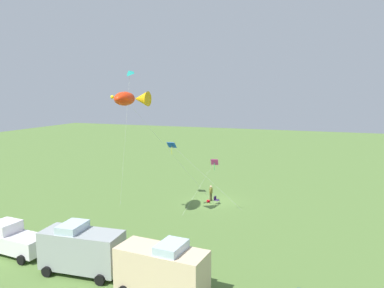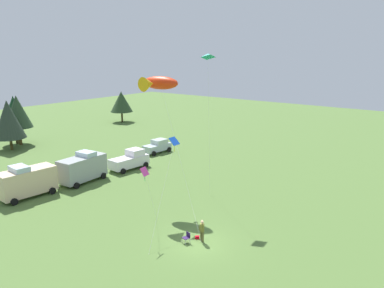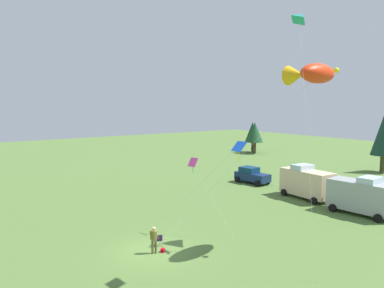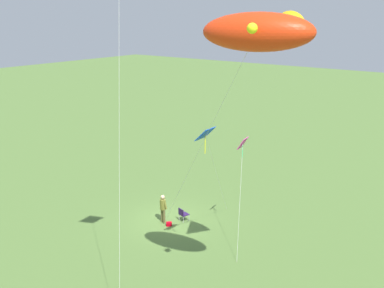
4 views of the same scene
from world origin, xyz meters
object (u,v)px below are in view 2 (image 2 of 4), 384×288
object	(u,v)px
backpack_on_grass	(197,237)
kite_delta_teal	(207,56)
person_kite_flyer	(202,229)
kite_large_fish	(157,83)
van_camper_beige	(27,181)
van_motorhome_grey	(83,167)
kite_diamond_rainbow	(145,173)
folding_chair	(187,237)
kite_diamond_blue	(174,144)
truck_white_pickup	(130,160)
car_silver_compact	(158,146)

from	to	relation	value
backpack_on_grass	kite_delta_teal	size ratio (longest dim) A/B	0.02
person_kite_flyer	kite_large_fish	world-z (taller)	kite_large_fish
van_camper_beige	van_motorhome_grey	distance (m)	6.22
person_kite_flyer	van_motorhome_grey	xyz separation A→B (m)	(3.09, 18.63, 0.62)
van_motorhome_grey	kite_diamond_rainbow	xyz separation A→B (m)	(-4.71, -14.33, 3.43)
folding_chair	backpack_on_grass	distance (m)	1.07
van_motorhome_grey	kite_delta_teal	world-z (taller)	kite_delta_teal
person_kite_flyer	kite_diamond_blue	world-z (taller)	kite_diamond_blue
truck_white_pickup	kite_large_fish	bearing A→B (deg)	-112.61
truck_white_pickup	kite_diamond_blue	xyz separation A→B (m)	(-7.30, -13.24, 5.43)
car_silver_compact	kite_large_fish	bearing A→B (deg)	-132.23
folding_chair	van_motorhome_grey	xyz separation A→B (m)	(3.94, 17.81, 1.16)
kite_delta_teal	person_kite_flyer	bearing A→B (deg)	-147.06
person_kite_flyer	kite_delta_teal	xyz separation A→B (m)	(7.25, 4.70, 12.77)
backpack_on_grass	truck_white_pickup	distance (m)	19.88
backpack_on_grass	car_silver_compact	xyz separation A→B (m)	(17.29, 19.87, 0.84)
truck_white_pickup	kite_diamond_blue	world-z (taller)	kite_diamond_blue
van_motorhome_grey	truck_white_pickup	distance (m)	6.63
folding_chair	kite_delta_teal	bearing A→B (deg)	-138.66
kite_large_fish	kite_diamond_rainbow	bearing A→B (deg)	-145.65
truck_white_pickup	kite_diamond_rainbow	xyz separation A→B (m)	(-11.28, -13.67, 3.98)
person_kite_flyer	kite_diamond_blue	distance (m)	7.63
van_camper_beige	truck_white_pickup	xyz separation A→B (m)	(12.75, -1.36, -0.54)
truck_white_pickup	folding_chair	bearing A→B (deg)	-116.89
kite_large_fish	kite_delta_teal	xyz separation A→B (m)	(2.31, -4.08, 2.45)
person_kite_flyer	kite_large_fish	size ratio (longest dim) A/B	0.15
person_kite_flyer	car_silver_compact	size ratio (longest dim) A/B	0.40
kite_diamond_rainbow	van_camper_beige	bearing A→B (deg)	95.62
truck_white_pickup	kite_diamond_blue	size ratio (longest dim) A/B	0.73
kite_delta_teal	kite_diamond_rainbow	world-z (taller)	kite_delta_teal
van_camper_beige	truck_white_pickup	distance (m)	12.84
kite_delta_teal	truck_white_pickup	bearing A→B (deg)	79.68
kite_large_fish	van_motorhome_grey	bearing A→B (deg)	100.62
backpack_on_grass	kite_diamond_rainbow	bearing A→B (deg)	114.86
person_kite_flyer	truck_white_pickup	size ratio (longest dim) A/B	0.34
folding_chair	kite_diamond_blue	distance (m)	7.87
van_motorhome_grey	kite_large_fish	distance (m)	13.94
kite_delta_teal	kite_diamond_rainbow	bearing A→B (deg)	-177.43
backpack_on_grass	van_camper_beige	distance (m)	19.11
kite_diamond_rainbow	kite_diamond_blue	world-z (taller)	kite_diamond_blue
truck_white_pickup	car_silver_compact	distance (m)	8.13
backpack_on_grass	car_silver_compact	world-z (taller)	car_silver_compact
folding_chair	kite_diamond_rainbow	world-z (taller)	kite_diamond_rainbow
folding_chair	kite_diamond_blue	size ratio (longest dim) A/B	0.12
van_camper_beige	car_silver_compact	xyz separation A→B (m)	(20.50, 1.10, -0.69)
van_motorhome_grey	truck_white_pickup	size ratio (longest dim) A/B	1.08
car_silver_compact	kite_delta_teal	distance (m)	22.70
backpack_on_grass	kite_large_fish	xyz separation A→B (m)	(4.82, 8.23, 11.22)
kite_large_fish	kite_diamond_rainbow	xyz separation A→B (m)	(-6.55, -4.48, -6.26)
folding_chair	kite_large_fish	bearing A→B (deg)	-110.28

